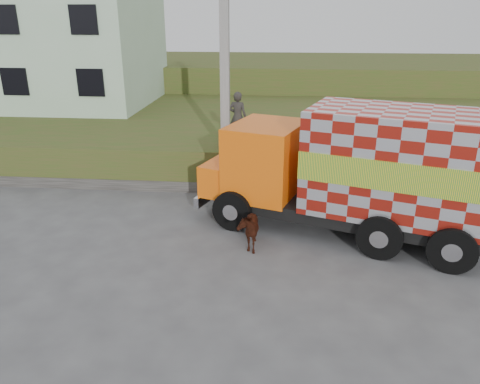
# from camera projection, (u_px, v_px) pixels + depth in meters

# --- Properties ---
(ground) EXTENTS (120.00, 120.00, 0.00)m
(ground) POSITION_uv_depth(u_px,v_px,m) (243.00, 248.00, 12.68)
(ground) COLOR #474749
(ground) RESTS_ON ground
(embankment) EXTENTS (40.00, 12.00, 1.50)m
(embankment) POSITION_uv_depth(u_px,v_px,m) (261.00, 133.00, 21.71)
(embankment) COLOR #37521B
(embankment) RESTS_ON ground
(embankment_far) EXTENTS (40.00, 12.00, 3.00)m
(embankment_far) POSITION_uv_depth(u_px,v_px,m) (270.00, 81.00, 32.60)
(embankment_far) COLOR #37521B
(embankment_far) RESTS_ON ground
(retaining_strip) EXTENTS (16.00, 0.50, 0.40)m
(retaining_strip) POSITION_uv_depth(u_px,v_px,m) (197.00, 186.00, 16.68)
(retaining_strip) COLOR #595651
(retaining_strip) RESTS_ON ground
(building) EXTENTS (10.00, 8.00, 6.00)m
(building) POSITION_uv_depth(u_px,v_px,m) (52.00, 43.00, 24.09)
(building) COLOR #AFCDB0
(building) RESTS_ON embankment
(utility_pole) EXTENTS (1.20, 0.30, 8.00)m
(utility_pole) POSITION_uv_depth(u_px,v_px,m) (225.00, 74.00, 15.58)
(utility_pole) COLOR gray
(utility_pole) RESTS_ON ground
(cargo_truck) EXTENTS (8.55, 5.08, 3.64)m
(cargo_truck) POSITION_uv_depth(u_px,v_px,m) (359.00, 171.00, 12.94)
(cargo_truck) COLOR black
(cargo_truck) RESTS_ON ground
(cow) EXTENTS (0.72, 1.36, 1.10)m
(cow) POSITION_uv_depth(u_px,v_px,m) (248.00, 228.00, 12.59)
(cow) COLOR black
(cow) RESTS_ON ground
(pedestrian) EXTENTS (0.76, 0.59, 1.84)m
(pedestrian) POSITION_uv_depth(u_px,v_px,m) (238.00, 117.00, 17.01)
(pedestrian) COLOR #292725
(pedestrian) RESTS_ON embankment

